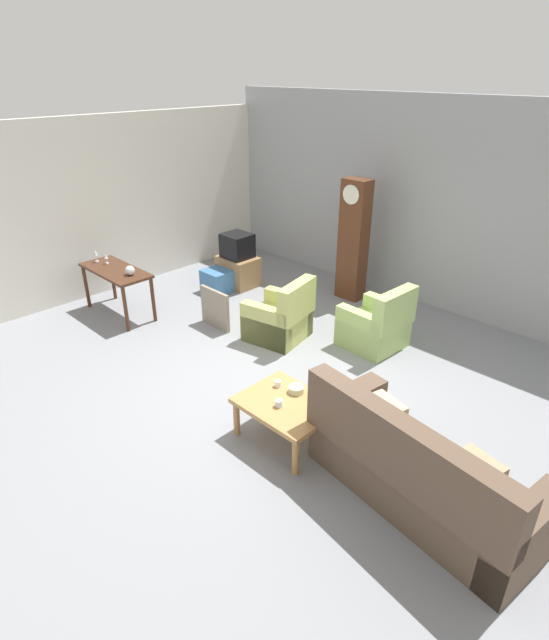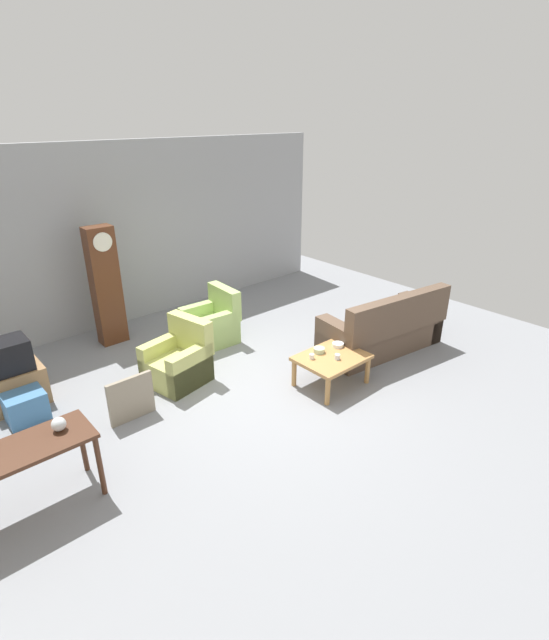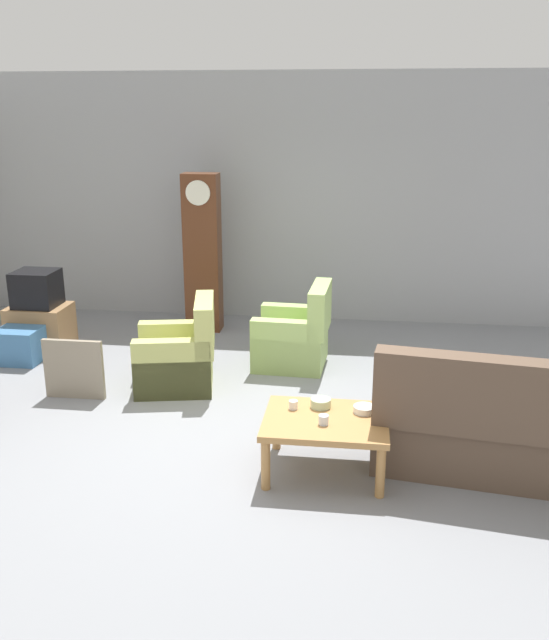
{
  "view_description": "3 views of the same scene",
  "coord_description": "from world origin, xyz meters",
  "px_view_note": "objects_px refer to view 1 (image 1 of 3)",
  "views": [
    {
      "loc": [
        3.7,
        -3.67,
        3.54
      ],
      "look_at": [
        -0.17,
        0.24,
        0.77
      ],
      "focal_mm": 28.34,
      "sensor_mm": 36.0,
      "label": 1
    },
    {
      "loc": [
        -3.7,
        -4.43,
        3.62
      ],
      "look_at": [
        0.42,
        0.22,
        0.87
      ],
      "focal_mm": 26.43,
      "sensor_mm": 36.0,
      "label": 2
    },
    {
      "loc": [
        1.03,
        -5.36,
        2.74
      ],
      "look_at": [
        0.24,
        0.72,
        0.83
      ],
      "focal_mm": 38.23,
      "sensor_mm": 36.0,
      "label": 3
    }
  ],
  "objects_px": {
    "armchair_olive_far": "(376,327)",
    "grandfather_clock": "(353,241)",
    "storage_box_blue": "(218,281)",
    "glass_dome_cloche": "(130,270)",
    "armchair_olive_near": "(280,319)",
    "tv_crt": "(237,246)",
    "wine_glass_mid": "(106,257)",
    "cup_white_porcelain": "(278,384)",
    "coffee_table_wood": "(287,407)",
    "framed_picture_leaning": "(215,309)",
    "cup_blue_rimmed": "(279,403)",
    "couch_floral": "(418,473)",
    "tv_stand_cabinet": "(238,271)",
    "wine_glass_tall": "(96,254)",
    "console_table_dark": "(116,276)",
    "bowl_white_stacked": "(318,406)",
    "bowl_shallow_green": "(296,389)"
  },
  "relations": [
    {
      "from": "couch_floral",
      "to": "armchair_olive_far",
      "type": "height_order",
      "value": "couch_floral"
    },
    {
      "from": "coffee_table_wood",
      "to": "wine_glass_tall",
      "type": "xyz_separation_m",
      "value": [
        -4.44,
        0.29,
        0.5
      ]
    },
    {
      "from": "tv_stand_cabinet",
      "to": "storage_box_blue",
      "type": "xyz_separation_m",
      "value": [
        -0.04,
        -0.45,
        -0.07
      ]
    },
    {
      "from": "tv_stand_cabinet",
      "to": "wine_glass_tall",
      "type": "height_order",
      "value": "wine_glass_tall"
    },
    {
      "from": "cup_blue_rimmed",
      "to": "wine_glass_mid",
      "type": "xyz_separation_m",
      "value": [
        -4.25,
        0.48,
        0.37
      ]
    },
    {
      "from": "armchair_olive_near",
      "to": "tv_crt",
      "type": "xyz_separation_m",
      "value": [
        -1.93,
        0.91,
        0.43
      ]
    },
    {
      "from": "cup_white_porcelain",
      "to": "bowl_shallow_green",
      "type": "height_order",
      "value": "same"
    },
    {
      "from": "armchair_olive_near",
      "to": "coffee_table_wood",
      "type": "bearing_deg",
      "value": -44.15
    },
    {
      "from": "cup_white_porcelain",
      "to": "couch_floral",
      "type": "bearing_deg",
      "value": 0.77
    },
    {
      "from": "armchair_olive_far",
      "to": "tv_stand_cabinet",
      "type": "bearing_deg",
      "value": 177.31
    },
    {
      "from": "cup_blue_rimmed",
      "to": "bowl_shallow_green",
      "type": "xyz_separation_m",
      "value": [
        -0.04,
        0.31,
        -0.0
      ]
    },
    {
      "from": "glass_dome_cloche",
      "to": "framed_picture_leaning",
      "type": "bearing_deg",
      "value": 35.02
    },
    {
      "from": "cup_blue_rimmed",
      "to": "wine_glass_tall",
      "type": "distance_m",
      "value": 4.47
    },
    {
      "from": "couch_floral",
      "to": "glass_dome_cloche",
      "type": "bearing_deg",
      "value": 177.53
    },
    {
      "from": "tv_stand_cabinet",
      "to": "glass_dome_cloche",
      "type": "xyz_separation_m",
      "value": [
        -0.06,
        -2.07,
        0.56
      ]
    },
    {
      "from": "console_table_dark",
      "to": "wine_glass_mid",
      "type": "height_order",
      "value": "wine_glass_mid"
    },
    {
      "from": "wine_glass_mid",
      "to": "couch_floral",
      "type": "bearing_deg",
      "value": -2.08
    },
    {
      "from": "cup_white_porcelain",
      "to": "wine_glass_tall",
      "type": "distance_m",
      "value": 4.2
    },
    {
      "from": "armchair_olive_far",
      "to": "cup_blue_rimmed",
      "type": "distance_m",
      "value": 2.46
    },
    {
      "from": "storage_box_blue",
      "to": "framed_picture_leaning",
      "type": "bearing_deg",
      "value": -40.92
    },
    {
      "from": "cup_blue_rimmed",
      "to": "wine_glass_tall",
      "type": "bearing_deg",
      "value": 174.8
    },
    {
      "from": "tv_stand_cabinet",
      "to": "glass_dome_cloche",
      "type": "height_order",
      "value": "glass_dome_cloche"
    },
    {
      "from": "console_table_dark",
      "to": "bowl_white_stacked",
      "type": "height_order",
      "value": "console_table_dark"
    },
    {
      "from": "console_table_dark",
      "to": "bowl_shallow_green",
      "type": "height_order",
      "value": "console_table_dark"
    },
    {
      "from": "tv_crt",
      "to": "framed_picture_leaning",
      "type": "xyz_separation_m",
      "value": [
        0.99,
        -1.34,
        -0.44
      ]
    },
    {
      "from": "framed_picture_leaning",
      "to": "glass_dome_cloche",
      "type": "relative_size",
      "value": 4.21
    },
    {
      "from": "console_table_dark",
      "to": "cup_blue_rimmed",
      "type": "relative_size",
      "value": 17.0
    },
    {
      "from": "tv_stand_cabinet",
      "to": "framed_picture_leaning",
      "type": "relative_size",
      "value": 1.13
    },
    {
      "from": "couch_floral",
      "to": "console_table_dark",
      "type": "relative_size",
      "value": 1.69
    },
    {
      "from": "wine_glass_tall",
      "to": "couch_floral",
      "type": "bearing_deg",
      "value": -1.3
    },
    {
      "from": "grandfather_clock",
      "to": "storage_box_blue",
      "type": "bearing_deg",
      "value": -141.57
    },
    {
      "from": "tv_crt",
      "to": "cup_white_porcelain",
      "type": "height_order",
      "value": "tv_crt"
    },
    {
      "from": "coffee_table_wood",
      "to": "bowl_white_stacked",
      "type": "bearing_deg",
      "value": 26.37
    },
    {
      "from": "tv_stand_cabinet",
      "to": "wine_glass_mid",
      "type": "distance_m",
      "value": 2.29
    },
    {
      "from": "wine_glass_mid",
      "to": "cup_white_porcelain",
      "type": "bearing_deg",
      "value": -3.3
    },
    {
      "from": "coffee_table_wood",
      "to": "tv_crt",
      "type": "distance_m",
      "value": 4.29
    },
    {
      "from": "armchair_olive_far",
      "to": "grandfather_clock",
      "type": "distance_m",
      "value": 1.84
    },
    {
      "from": "bowl_shallow_green",
      "to": "glass_dome_cloche",
      "type": "bearing_deg",
      "value": 177.13
    },
    {
      "from": "tv_crt",
      "to": "bowl_shallow_green",
      "type": "relative_size",
      "value": 2.93
    },
    {
      "from": "storage_box_blue",
      "to": "coffee_table_wood",
      "type": "bearing_deg",
      "value": -29.37
    },
    {
      "from": "tv_stand_cabinet",
      "to": "console_table_dark",
      "type": "bearing_deg",
      "value": -101.77
    },
    {
      "from": "armchair_olive_near",
      "to": "tv_crt",
      "type": "distance_m",
      "value": 2.18
    },
    {
      "from": "storage_box_blue",
      "to": "glass_dome_cloche",
      "type": "xyz_separation_m",
      "value": [
        -0.02,
        -1.62,
        0.63
      ]
    },
    {
      "from": "framed_picture_leaning",
      "to": "wine_glass_mid",
      "type": "xyz_separation_m",
      "value": [
        -1.73,
        -0.74,
        0.56
      ]
    },
    {
      "from": "armchair_olive_far",
      "to": "console_table_dark",
      "type": "distance_m",
      "value": 4.01
    },
    {
      "from": "tv_stand_cabinet",
      "to": "tv_crt",
      "type": "relative_size",
      "value": 1.42
    },
    {
      "from": "armchair_olive_far",
      "to": "grandfather_clock",
      "type": "bearing_deg",
      "value": 138.96
    },
    {
      "from": "couch_floral",
      "to": "cup_white_porcelain",
      "type": "height_order",
      "value": "couch_floral"
    },
    {
      "from": "console_table_dark",
      "to": "framed_picture_leaning",
      "type": "relative_size",
      "value": 2.17
    },
    {
      "from": "bowl_white_stacked",
      "to": "glass_dome_cloche",
      "type": "bearing_deg",
      "value": 176.58
    }
  ]
}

